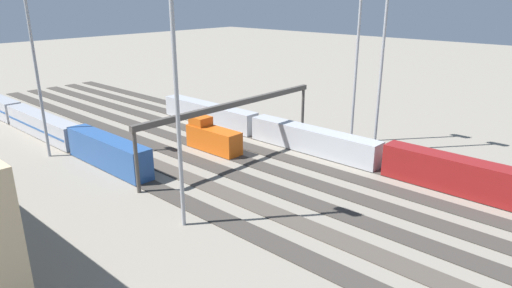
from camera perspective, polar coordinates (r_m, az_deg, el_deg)
name	(u,v)px	position (r m, az deg, el deg)	size (l,w,h in m)	color
ground_plane	(216,151)	(71.55, -5.16, -0.93)	(400.00, 400.00, 0.00)	gray
track_bed_0	(276,131)	(81.84, 2.58, 1.70)	(140.00, 2.80, 0.12)	#3D3833
track_bed_1	(258,137)	(78.24, 0.23, 0.92)	(140.00, 2.80, 0.12)	#3D3833
track_bed_2	(238,144)	(74.79, -2.34, 0.06)	(140.00, 2.80, 0.12)	#3D3833
track_bed_3	(216,151)	(71.53, -5.16, -0.89)	(140.00, 2.80, 0.12)	#3D3833
track_bed_4	(191,159)	(68.47, -8.24, -1.91)	(140.00, 2.80, 0.12)	#3D3833
track_bed_5	(164,168)	(65.66, -11.59, -3.02)	(140.00, 2.80, 0.12)	#4C443D
track_bed_6	(134,178)	(63.12, -15.24, -4.22)	(140.00, 2.80, 0.12)	#3D3833
train_on_track_3	(213,138)	(71.32, -5.56, 0.82)	(10.00, 3.00, 5.00)	#D85914
train_on_track_6	(37,123)	(88.52, -26.09, 2.47)	(66.40, 3.06, 4.40)	#285193
train_on_track_1	(304,137)	(71.61, 6.16, 0.84)	(66.40, 3.00, 4.40)	maroon
light_mast_0	(359,29)	(73.96, 12.97, 14.08)	(2.80, 0.70, 29.51)	#9EA0A5
light_mast_1	(175,64)	(44.45, -10.31, 9.98)	(2.80, 0.70, 27.33)	#9EA0A5
light_mast_2	(385,23)	(70.11, 16.16, 14.61)	(2.80, 0.70, 31.78)	#9EA0A5
light_mast_3	(32,40)	(72.60, -26.69, 11.71)	(2.80, 0.70, 27.58)	#9EA0A5
signal_gantry	(234,109)	(66.33, -2.81, 4.46)	(0.70, 35.00, 8.80)	#4C4742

